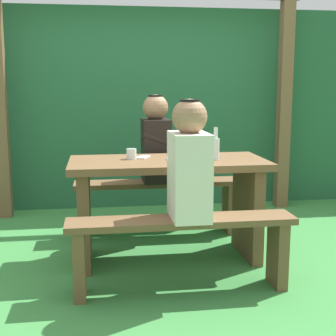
{
  "coord_description": "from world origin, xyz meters",
  "views": [
    {
      "loc": [
        -0.49,
        -3.36,
        1.27
      ],
      "look_at": [
        0.0,
        0.0,
        0.68
      ],
      "focal_mm": 51.44,
      "sensor_mm": 36.0,
      "label": 1
    }
  ],
  "objects_px": {
    "bench_far": "(158,196)",
    "bottle_left": "(215,147)",
    "person_white_shirt": "(189,164)",
    "bottle_right": "(198,146)",
    "person_black_coat": "(156,142)",
    "cell_phone": "(143,157)",
    "drinking_glass": "(131,154)",
    "picnic_table": "(168,192)",
    "bench_near": "(182,239)"
  },
  "relations": [
    {
      "from": "picnic_table",
      "to": "person_black_coat",
      "type": "distance_m",
      "value": 0.65
    },
    {
      "from": "drinking_glass",
      "to": "person_black_coat",
      "type": "bearing_deg",
      "value": 64.95
    },
    {
      "from": "picnic_table",
      "to": "drinking_glass",
      "type": "distance_m",
      "value": 0.38
    },
    {
      "from": "picnic_table",
      "to": "bench_far",
      "type": "distance_m",
      "value": 0.6
    },
    {
      "from": "picnic_table",
      "to": "bench_near",
      "type": "bearing_deg",
      "value": -90.0
    },
    {
      "from": "drinking_glass",
      "to": "bottle_right",
      "type": "relative_size",
      "value": 0.29
    },
    {
      "from": "picnic_table",
      "to": "cell_phone",
      "type": "bearing_deg",
      "value": 145.54
    },
    {
      "from": "person_white_shirt",
      "to": "cell_phone",
      "type": "height_order",
      "value": "person_white_shirt"
    },
    {
      "from": "bench_far",
      "to": "bottle_right",
      "type": "relative_size",
      "value": 5.48
    },
    {
      "from": "bench_far",
      "to": "bench_near",
      "type": "bearing_deg",
      "value": -90.0
    },
    {
      "from": "drinking_glass",
      "to": "bottle_right",
      "type": "height_order",
      "value": "bottle_right"
    },
    {
      "from": "picnic_table",
      "to": "person_black_coat",
      "type": "height_order",
      "value": "person_black_coat"
    },
    {
      "from": "drinking_glass",
      "to": "person_white_shirt",
      "type": "bearing_deg",
      "value": -64.84
    },
    {
      "from": "person_white_shirt",
      "to": "bottle_left",
      "type": "height_order",
      "value": "person_white_shirt"
    },
    {
      "from": "person_white_shirt",
      "to": "drinking_glass",
      "type": "distance_m",
      "value": 0.71
    },
    {
      "from": "bench_near",
      "to": "drinking_glass",
      "type": "bearing_deg",
      "value": 111.73
    },
    {
      "from": "bench_far",
      "to": "drinking_glass",
      "type": "height_order",
      "value": "drinking_glass"
    },
    {
      "from": "bench_near",
      "to": "bottle_left",
      "type": "height_order",
      "value": "bottle_left"
    },
    {
      "from": "person_white_shirt",
      "to": "bottle_right",
      "type": "distance_m",
      "value": 0.52
    },
    {
      "from": "picnic_table",
      "to": "person_white_shirt",
      "type": "bearing_deg",
      "value": -85.59
    },
    {
      "from": "bench_far",
      "to": "bottle_left",
      "type": "bearing_deg",
      "value": -62.26
    },
    {
      "from": "person_white_shirt",
      "to": "cell_phone",
      "type": "xyz_separation_m",
      "value": [
        -0.21,
        0.69,
        -0.06
      ]
    },
    {
      "from": "bench_near",
      "to": "bottle_left",
      "type": "relative_size",
      "value": 6.01
    },
    {
      "from": "picnic_table",
      "to": "bottle_left",
      "type": "xyz_separation_m",
      "value": [
        0.33,
        -0.06,
        0.33
      ]
    },
    {
      "from": "bottle_right",
      "to": "cell_phone",
      "type": "distance_m",
      "value": 0.43
    },
    {
      "from": "person_black_coat",
      "to": "drinking_glass",
      "type": "distance_m",
      "value": 0.56
    },
    {
      "from": "bottle_right",
      "to": "cell_phone",
      "type": "bearing_deg",
      "value": 152.83
    },
    {
      "from": "picnic_table",
      "to": "bench_far",
      "type": "xyz_separation_m",
      "value": [
        0.0,
        0.58,
        -0.17
      ]
    },
    {
      "from": "picnic_table",
      "to": "bench_near",
      "type": "relative_size",
      "value": 1.0
    },
    {
      "from": "person_white_shirt",
      "to": "bottle_right",
      "type": "relative_size",
      "value": 2.82
    },
    {
      "from": "person_black_coat",
      "to": "bottle_right",
      "type": "xyz_separation_m",
      "value": [
        0.22,
        -0.65,
        0.04
      ]
    },
    {
      "from": "picnic_table",
      "to": "drinking_glass",
      "type": "height_order",
      "value": "drinking_glass"
    },
    {
      "from": "bench_far",
      "to": "person_black_coat",
      "type": "height_order",
      "value": "person_black_coat"
    },
    {
      "from": "bench_near",
      "to": "drinking_glass",
      "type": "height_order",
      "value": "drinking_glass"
    },
    {
      "from": "bench_near",
      "to": "person_black_coat",
      "type": "bearing_deg",
      "value": 90.98
    },
    {
      "from": "person_white_shirt",
      "to": "bottle_right",
      "type": "bearing_deg",
      "value": 72.52
    },
    {
      "from": "bench_near",
      "to": "person_black_coat",
      "type": "relative_size",
      "value": 1.95
    },
    {
      "from": "bench_near",
      "to": "bottle_left",
      "type": "bearing_deg",
      "value": 57.42
    },
    {
      "from": "bench_far",
      "to": "drinking_glass",
      "type": "xyz_separation_m",
      "value": [
        -0.26,
        -0.51,
        0.44
      ]
    },
    {
      "from": "bench_near",
      "to": "cell_phone",
      "type": "xyz_separation_m",
      "value": [
        -0.17,
        0.69,
        0.41
      ]
    },
    {
      "from": "cell_phone",
      "to": "bottle_right",
      "type": "bearing_deg",
      "value": -2.96
    },
    {
      "from": "bottle_right",
      "to": "person_white_shirt",
      "type": "bearing_deg",
      "value": -107.48
    },
    {
      "from": "drinking_glass",
      "to": "bottle_left",
      "type": "xyz_separation_m",
      "value": [
        0.59,
        -0.12,
        0.05
      ]
    },
    {
      "from": "person_white_shirt",
      "to": "person_black_coat",
      "type": "distance_m",
      "value": 1.15
    },
    {
      "from": "bench_near",
      "to": "person_black_coat",
      "type": "height_order",
      "value": "person_black_coat"
    },
    {
      "from": "bottle_left",
      "to": "drinking_glass",
      "type": "bearing_deg",
      "value": 168.23
    },
    {
      "from": "bench_near",
      "to": "bottle_right",
      "type": "height_order",
      "value": "bottle_right"
    },
    {
      "from": "bench_far",
      "to": "bottle_left",
      "type": "height_order",
      "value": "bottle_left"
    },
    {
      "from": "drinking_glass",
      "to": "bottle_right",
      "type": "xyz_separation_m",
      "value": [
        0.46,
        -0.14,
        0.06
      ]
    },
    {
      "from": "person_white_shirt",
      "to": "bottle_right",
      "type": "xyz_separation_m",
      "value": [
        0.16,
        0.5,
        0.04
      ]
    }
  ]
}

